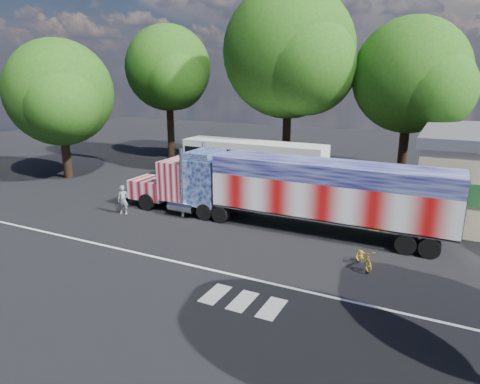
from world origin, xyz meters
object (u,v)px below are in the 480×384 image
at_px(bicycle, 364,258).
at_px(tree_nw_a, 169,69).
at_px(semi_truck, 286,189).
at_px(tree_w_a, 60,93).
at_px(coach_bus, 253,162).
at_px(tree_n_mid, 291,53).
at_px(tree_ne_a, 412,76).
at_px(woman, 123,200).

distance_m(bicycle, tree_nw_a, 29.82).
bearing_deg(bicycle, semi_truck, 113.46).
distance_m(semi_truck, tree_w_a, 21.17).
height_order(semi_truck, bicycle, semi_truck).
distance_m(coach_bus, tree_n_mid, 9.86).
distance_m(coach_bus, tree_ne_a, 13.54).
xyz_separation_m(semi_truck, tree_n_mid, (-4.79, 13.24, 7.90)).
distance_m(coach_bus, bicycle, 15.83).
distance_m(tree_ne_a, tree_n_mid, 9.72).
bearing_deg(tree_n_mid, coach_bus, -100.27).
height_order(semi_truck, tree_n_mid, tree_n_mid).
bearing_deg(coach_bus, woman, -110.99).
height_order(coach_bus, bicycle, coach_bus).
bearing_deg(bicycle, coach_bus, 100.76).
xyz_separation_m(semi_truck, tree_nw_a, (-17.60, 14.04, 6.70)).
xyz_separation_m(woman, tree_w_a, (-10.67, 5.48, 5.99)).
relative_size(tree_n_mid, tree_w_a, 1.40).
distance_m(tree_nw_a, tree_w_a, 11.44).
xyz_separation_m(tree_ne_a, tree_w_a, (-25.13, -10.63, -1.31)).
bearing_deg(coach_bus, tree_ne_a, 28.47).
distance_m(semi_truck, tree_n_mid, 16.15).
bearing_deg(tree_n_mid, bicycle, -59.45).
height_order(tree_nw_a, tree_n_mid, tree_n_mid).
xyz_separation_m(woman, tree_n_mid, (4.94, 15.59, 9.17)).
bearing_deg(tree_w_a, tree_ne_a, 22.93).
bearing_deg(tree_nw_a, woman, -64.34).
xyz_separation_m(coach_bus, tree_ne_a, (10.46, 5.67, 6.47)).
height_order(semi_truck, woman, semi_truck).
height_order(bicycle, tree_n_mid, tree_n_mid).
xyz_separation_m(semi_truck, coach_bus, (-5.72, 8.09, -0.45)).
distance_m(semi_truck, tree_ne_a, 15.75).
bearing_deg(bicycle, tree_nw_a, 110.02).
bearing_deg(bicycle, tree_n_mid, 88.22).
bearing_deg(tree_nw_a, tree_n_mid, -3.57).
bearing_deg(coach_bus, tree_n_mid, 79.73).
xyz_separation_m(coach_bus, tree_nw_a, (-11.88, 5.95, 7.15)).
bearing_deg(semi_truck, tree_n_mid, 109.89).
bearing_deg(tree_w_a, tree_n_mid, 32.94).
height_order(bicycle, tree_w_a, tree_w_a).
relative_size(coach_bus, tree_nw_a, 0.87).
bearing_deg(woman, tree_w_a, 129.88).
bearing_deg(semi_truck, tree_ne_a, 71.01).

